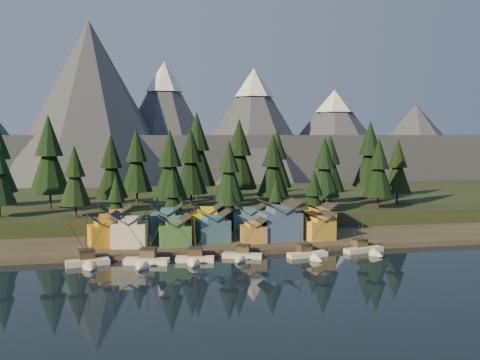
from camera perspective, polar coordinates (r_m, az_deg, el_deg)
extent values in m
plane|color=black|center=(120.92, 0.00, -9.62)|extent=(500.00, 500.00, 0.00)
cube|color=#332D25|center=(159.26, -2.82, -5.82)|extent=(400.00, 50.00, 1.50)
cube|color=black|center=(207.89, -4.84, -2.69)|extent=(420.00, 100.00, 6.00)
cube|color=#42382F|center=(136.58, -1.36, -7.72)|extent=(80.00, 4.00, 1.00)
cube|color=#49505E|center=(355.89, -7.55, 2.36)|extent=(560.00, 160.00, 30.00)
cone|color=#49505E|center=(296.04, -15.65, 7.54)|extent=(100.00, 100.00, 90.00)
cone|color=#49505E|center=(313.39, -8.01, 5.87)|extent=(80.00, 80.00, 72.00)
cone|color=white|center=(315.09, -8.07, 10.85)|extent=(22.40, 22.40, 17.28)
cone|color=#49505E|center=(308.40, 1.48, 5.56)|extent=(84.00, 84.00, 68.00)
cone|color=white|center=(309.80, 1.49, 10.34)|extent=(23.52, 23.52, 16.32)
cone|color=#49505E|center=(339.80, 9.99, 4.58)|extent=(92.00, 92.00, 58.00)
cone|color=white|center=(340.44, 10.04, 8.29)|extent=(25.76, 25.76, 13.92)
cone|color=#49505E|center=(372.78, 18.18, 3.81)|extent=(88.00, 88.00, 50.00)
cube|color=beige|center=(130.53, -15.94, -8.55)|extent=(10.29, 5.19, 1.78)
cone|color=beige|center=(125.31, -15.65, -9.11)|extent=(3.92, 3.94, 3.33)
cube|color=black|center=(130.68, -15.93, -8.84)|extent=(10.54, 5.29, 0.39)
cube|color=#412E23|center=(131.89, -16.05, -7.65)|extent=(4.14, 3.96, 2.00)
cube|color=#2B2828|center=(131.66, -16.06, -7.18)|extent=(4.40, 4.22, 0.22)
cylinder|color=black|center=(129.90, -16.03, -5.99)|extent=(0.20, 0.20, 10.00)
cylinder|color=black|center=(133.55, -16.16, -6.81)|extent=(0.16, 0.16, 4.89)
cube|color=silver|center=(128.52, -9.94, -8.64)|extent=(10.94, 5.99, 1.80)
cone|color=silver|center=(123.14, -10.59, -9.25)|extent=(4.18, 4.32, 3.37)
cube|color=black|center=(128.68, -9.94, -8.94)|extent=(11.20, 6.11, 0.39)
cube|color=brown|center=(129.93, -9.75, -7.71)|extent=(4.35, 4.19, 2.02)
cube|color=#2B2828|center=(129.70, -9.75, -7.22)|extent=(4.62, 4.47, 0.22)
cylinder|color=black|center=(127.89, -9.91, -6.01)|extent=(0.20, 0.20, 10.10)
cylinder|color=black|center=(131.66, -9.53, -6.84)|extent=(0.16, 0.16, 4.94)
cube|color=white|center=(129.34, -4.83, -8.52)|extent=(9.55, 4.77, 1.65)
cone|color=white|center=(124.49, -5.01, -9.05)|extent=(3.63, 3.65, 3.10)
cube|color=black|center=(129.48, -4.83, -8.78)|extent=(9.78, 4.86, 0.36)
cube|color=#4A3027|center=(130.60, -4.78, -7.66)|extent=(3.83, 3.67, 1.86)
cube|color=#2B2828|center=(130.38, -4.78, -7.22)|extent=(4.07, 3.91, 0.21)
cylinder|color=black|center=(128.74, -4.83, -6.11)|extent=(0.19, 0.19, 9.29)
cylinder|color=black|center=(132.14, -4.72, -6.87)|extent=(0.14, 0.14, 4.54)
cube|color=beige|center=(132.82, 0.26, -8.15)|extent=(10.12, 6.05, 1.51)
cone|color=beige|center=(127.68, -0.12, -8.69)|extent=(3.82, 4.11, 2.84)
cube|color=black|center=(132.95, 0.26, -8.39)|extent=(10.36, 6.18, 0.33)
cube|color=#473926|center=(134.22, 0.38, -7.38)|extent=(3.83, 3.72, 1.70)
cube|color=#2B2828|center=(134.02, 0.38, -6.98)|extent=(4.07, 3.96, 0.19)
cylinder|color=black|center=(132.37, 0.30, -6.00)|extent=(0.17, 0.17, 8.52)
cylinder|color=black|center=(135.90, 0.51, -6.65)|extent=(0.13, 0.13, 4.16)
cube|color=silver|center=(134.96, 7.21, -7.98)|extent=(10.44, 4.59, 1.56)
cone|color=silver|center=(130.23, 8.37, -8.47)|extent=(3.47, 3.89, 2.93)
cube|color=black|center=(135.09, 7.20, -8.22)|extent=(10.69, 4.68, 0.34)
cube|color=#423023|center=(136.22, 6.85, -7.20)|extent=(3.58, 3.42, 1.76)
cube|color=#2B2828|center=(136.02, 6.85, -6.80)|extent=(3.80, 3.64, 0.20)
cylinder|color=black|center=(134.45, 7.11, -5.80)|extent=(0.18, 0.18, 8.79)
cylinder|color=black|center=(137.76, 6.44, -6.48)|extent=(0.14, 0.14, 4.30)
cube|color=beige|center=(142.74, 13.05, -7.35)|extent=(11.00, 5.39, 1.63)
cone|color=beige|center=(138.29, 14.52, -7.78)|extent=(3.80, 4.21, 3.06)
cube|color=black|center=(142.87, 13.05, -7.59)|extent=(11.26, 5.49, 0.36)
cube|color=brown|center=(143.92, 12.59, -6.60)|extent=(3.87, 3.72, 1.84)
cube|color=#2B2828|center=(143.73, 12.60, -6.20)|extent=(4.12, 3.97, 0.20)
cylinder|color=black|center=(142.22, 12.93, -5.20)|extent=(0.18, 0.18, 9.18)
cylinder|color=black|center=(145.37, 12.08, -5.90)|extent=(0.14, 0.14, 4.49)
cube|color=#C0831B|center=(142.94, -14.21, -5.78)|extent=(9.28, 8.55, 5.44)
cube|color=#C0831B|center=(142.38, -14.24, -4.49)|extent=(5.79, 7.60, 1.11)
cube|color=beige|center=(141.24, -11.62, -5.70)|extent=(9.75, 8.96, 6.22)
cube|color=beige|center=(140.61, -11.65, -4.22)|extent=(5.90, 8.17, 1.21)
cube|color=#3C6F3C|center=(140.96, -7.03, -5.83)|extent=(8.42, 7.91, 5.36)
cube|color=#3C6F3C|center=(140.40, -7.05, -4.54)|extent=(4.80, 7.57, 1.13)
cube|color=#34617B|center=(144.90, -2.99, -5.40)|extent=(9.40, 8.58, 5.92)
cube|color=#34617B|center=(144.31, -2.99, -4.02)|extent=(5.65, 7.86, 1.18)
cube|color=#AB813C|center=(143.93, 1.40, -5.76)|extent=(6.48, 6.48, 4.45)
cube|color=#AB813C|center=(143.46, 1.40, -4.72)|extent=(3.68, 6.24, 0.88)
cube|color=#364F81|center=(147.77, 4.27, -4.87)|extent=(10.99, 9.50, 7.59)
cube|color=#364F81|center=(147.08, 4.28, -3.14)|extent=(6.35, 8.94, 1.45)
cube|color=gold|center=(149.21, 8.34, -5.28)|extent=(8.69, 7.93, 5.22)
cube|color=gold|center=(148.69, 8.35, -4.09)|extent=(5.30, 7.17, 1.07)
cube|color=#A76E3B|center=(150.97, -13.16, -4.94)|extent=(9.05, 8.13, 6.75)
cube|color=#A76E3B|center=(150.35, -13.18, -3.45)|extent=(5.14, 7.79, 1.22)
cube|color=#376584|center=(149.32, -7.78, -4.91)|extent=(9.40, 8.92, 7.02)
cube|color=#376584|center=(148.68, -7.80, -3.36)|extent=(5.52, 8.37, 1.21)
cube|color=gold|center=(150.23, -3.51, -4.82)|extent=(9.90, 8.61, 6.99)
cube|color=gold|center=(149.59, -3.51, -3.26)|extent=(5.70, 8.13, 1.31)
cube|color=#33587A|center=(153.51, 1.01, -4.73)|extent=(10.06, 8.75, 6.35)
cube|color=#33587A|center=(152.93, 1.01, -3.33)|extent=(6.04, 7.96, 1.27)
cube|color=olive|center=(153.97, 4.32, -4.73)|extent=(8.44, 7.60, 6.27)
cube|color=olive|center=(153.40, 4.32, -3.37)|extent=(4.82, 7.26, 1.13)
cube|color=#A8723B|center=(159.39, 8.51, -4.46)|extent=(8.10, 7.66, 6.17)
cube|color=#A8723B|center=(158.85, 8.53, -3.17)|extent=(4.68, 7.27, 1.07)
cylinder|color=#332319|center=(172.81, -24.27, -2.96)|extent=(0.70, 0.70, 4.03)
cylinder|color=#332319|center=(186.10, -19.57, -2.07)|extent=(0.70, 0.70, 5.43)
cone|color=black|center=(185.11, -19.67, 1.55)|extent=(13.27, 13.27, 18.70)
cone|color=black|center=(184.85, -19.76, 4.54)|extent=(9.05, 9.05, 13.57)
cylinder|color=#332319|center=(165.26, -17.12, -3.14)|extent=(0.70, 0.70, 3.75)
cone|color=black|center=(164.36, -17.19, -0.33)|extent=(9.16, 9.16, 12.91)
cone|color=black|center=(163.92, -17.25, 1.99)|extent=(6.25, 6.25, 9.37)
cylinder|color=#332319|center=(176.37, -13.49, -2.47)|extent=(0.70, 0.70, 4.30)
cone|color=black|center=(175.45, -13.55, 0.54)|extent=(10.50, 10.50, 14.80)
cone|color=black|center=(175.06, -13.60, 3.04)|extent=(7.16, 7.16, 10.74)
cylinder|color=#332319|center=(191.10, -10.92, -1.81)|extent=(0.70, 0.70, 4.66)
cone|color=black|center=(190.20, -10.97, 1.21)|extent=(11.40, 11.40, 16.07)
cone|color=black|center=(189.87, -11.01, 3.71)|extent=(7.77, 7.77, 11.66)
cylinder|color=#332319|center=(166.64, -7.42, -2.76)|extent=(0.70, 0.70, 4.56)
cone|color=black|center=(165.63, -7.46, 0.63)|extent=(11.14, 11.14, 15.69)
cone|color=black|center=(165.24, -7.49, 3.43)|extent=(7.59, 7.59, 11.39)
cylinder|color=#332319|center=(182.14, -5.23, -2.07)|extent=(0.70, 0.70, 4.67)
cone|color=black|center=(181.20, -5.25, 1.11)|extent=(11.42, 11.42, 16.09)
cone|color=black|center=(180.85, -5.27, 3.73)|extent=(7.78, 7.78, 11.68)
cylinder|color=#332319|center=(166.85, -1.19, -2.80)|extent=(0.70, 0.70, 3.99)
cone|color=black|center=(165.92, -1.20, 0.16)|extent=(9.75, 9.75, 13.74)
cone|color=black|center=(165.49, -1.20, 2.60)|extent=(6.65, 6.65, 9.97)
cylinder|color=#332319|center=(191.65, -0.09, -1.61)|extent=(0.70, 0.70, 5.27)
cone|color=black|center=(190.70, -0.09, 1.80)|extent=(12.89, 12.89, 18.16)
cone|color=black|center=(190.43, -0.09, 4.62)|extent=(8.79, 8.79, 13.18)
cylinder|color=#332319|center=(177.03, 3.52, -2.31)|extent=(0.70, 0.70, 4.33)
cone|color=black|center=(176.10, 3.54, 0.72)|extent=(10.59, 10.59, 14.92)
cone|color=black|center=(175.72, 3.55, 3.22)|extent=(7.22, 7.22, 10.83)
cylinder|color=#332319|center=(203.05, 3.91, -1.34)|extent=(0.70, 0.70, 4.68)
cone|color=black|center=(202.21, 3.93, 1.51)|extent=(11.43, 11.43, 16.11)
cone|color=black|center=(201.89, 3.94, 3.87)|extent=(7.80, 7.80, 11.69)
cylinder|color=#332319|center=(177.09, 8.95, -2.39)|extent=(0.70, 0.70, 4.14)
cone|color=black|center=(176.19, 8.99, 0.50)|extent=(10.12, 10.12, 14.26)
cone|color=black|center=(175.79, 9.02, 2.90)|extent=(6.90, 6.90, 10.35)
cylinder|color=#332319|center=(194.74, 9.54, -1.72)|extent=(0.70, 0.70, 4.28)
cone|color=black|center=(193.91, 9.58, 1.00)|extent=(10.47, 10.47, 14.75)
cone|color=black|center=(193.55, 9.61, 3.25)|extent=(7.14, 7.14, 10.70)
cylinder|color=#332319|center=(182.26, 14.49, -2.29)|extent=(0.70, 0.70, 4.08)
cone|color=black|center=(181.39, 14.55, 0.48)|extent=(9.98, 9.98, 14.07)
cone|color=black|center=(181.00, 14.60, 2.77)|extent=(6.81, 6.81, 10.21)
cylinder|color=#332319|center=(207.15, 13.62, -1.28)|extent=(0.70, 0.70, 5.18)
cone|color=black|center=(206.28, 13.68, 1.82)|extent=(12.66, 12.66, 17.84)
cone|color=black|center=(206.02, 13.73, 4.38)|extent=(8.63, 8.63, 12.95)
cylinder|color=#332319|center=(199.30, -4.60, -1.31)|extent=(0.70, 0.70, 5.76)
cone|color=black|center=(198.35, -4.62, 2.28)|extent=(14.09, 14.09, 19.85)
cone|color=black|center=(198.16, -4.64, 5.24)|extent=(9.61, 9.61, 14.41)
cylinder|color=#332319|center=(196.50, 16.39, -1.84)|extent=(0.70, 0.70, 4.02)
cone|color=black|center=(195.70, 16.45, 0.69)|extent=(9.81, 9.81, 13.83)
cone|color=black|center=(195.34, 16.50, 2.78)|extent=(6.69, 6.69, 10.04)
cylinder|color=#332319|center=(157.30, -13.01, -5.23)|extent=(0.70, 0.70, 3.06)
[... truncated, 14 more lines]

